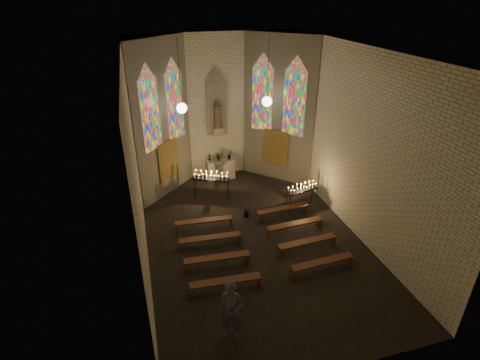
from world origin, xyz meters
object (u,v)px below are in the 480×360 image
(altar, at_px, (221,169))
(votive_stand_left, at_px, (211,177))
(votive_stand_right, at_px, (302,189))
(visitor, at_px, (231,311))
(aisle_flower_pot, at_px, (246,212))

(altar, xyz_separation_m, votive_stand_left, (-0.86, -1.85, 0.55))
(votive_stand_right, bearing_deg, votive_stand_left, 137.31)
(votive_stand_right, bearing_deg, visitor, -142.56)
(aisle_flower_pot, relative_size, votive_stand_right, 0.27)
(altar, height_order, votive_stand_right, votive_stand_right)
(aisle_flower_pot, height_order, votive_stand_right, votive_stand_right)
(aisle_flower_pot, relative_size, visitor, 0.22)
(votive_stand_left, distance_m, votive_stand_right, 4.12)
(aisle_flower_pot, height_order, votive_stand_left, votive_stand_left)
(votive_stand_left, relative_size, votive_stand_right, 1.07)
(votive_stand_left, bearing_deg, aisle_flower_pot, -37.67)
(altar, distance_m, votive_stand_left, 2.11)
(votive_stand_right, bearing_deg, aisle_flower_pot, 167.43)
(altar, xyz_separation_m, votive_stand_right, (2.74, -3.85, 0.46))
(visitor, bearing_deg, aisle_flower_pot, 92.51)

